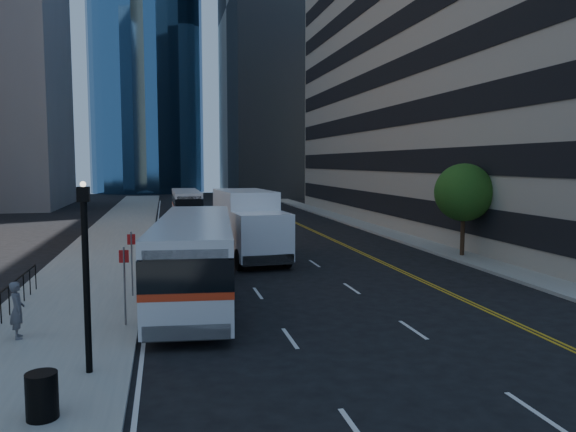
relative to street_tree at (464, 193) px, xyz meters
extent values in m
plane|color=black|center=(-9.00, -8.00, -3.64)|extent=(160.00, 160.00, 0.00)
cube|color=gray|center=(-19.50, 17.00, -3.57)|extent=(5.00, 90.00, 0.15)
cube|color=gray|center=(0.00, 17.00, -3.57)|extent=(2.00, 90.00, 0.15)
cube|color=#9E9384|center=(16.00, 15.00, 8.86)|extent=(30.00, 50.00, 25.00)
cube|color=gray|center=(9.00, 64.00, 26.36)|extent=(30.00, 28.00, 60.00)
cylinder|color=#332114|center=(0.00, 0.00, -2.39)|extent=(0.24, 0.24, 2.20)
sphere|color=#1A4012|center=(0.00, 0.00, 0.01)|extent=(3.20, 3.20, 3.20)
cylinder|color=black|center=(-18.00, -14.00, -1.39)|extent=(0.16, 0.16, 4.20)
cube|color=black|center=(-18.00, -14.00, 0.89)|extent=(0.28, 0.28, 0.36)
cube|color=silver|center=(-15.02, -6.57, -2.72)|extent=(3.77, 12.42, 1.12)
cube|color=red|center=(-15.02, -6.57, -2.06)|extent=(3.79, 12.44, 0.22)
cube|color=black|center=(-15.02, -6.57, -1.50)|extent=(3.79, 12.44, 0.92)
cube|color=silver|center=(-15.02, -6.57, -0.74)|extent=(3.77, 12.42, 0.51)
cylinder|color=black|center=(-16.56, -10.11, -3.13)|extent=(0.40, 1.04, 1.02)
cylinder|color=black|center=(-14.16, -10.33, -3.13)|extent=(0.40, 1.04, 1.02)
cylinder|color=black|center=(-15.91, -3.21, -3.13)|extent=(0.40, 1.04, 1.02)
cylinder|color=black|center=(-13.52, -3.43, -3.13)|extent=(0.40, 1.04, 1.02)
cube|color=white|center=(-14.23, 24.13, -2.85)|extent=(2.44, 10.60, 0.97)
cube|color=#E64315|center=(-14.23, 24.13, -2.28)|extent=(2.46, 10.62, 0.19)
cube|color=black|center=(-14.23, 24.13, -1.79)|extent=(2.46, 10.62, 0.79)
cube|color=white|center=(-14.23, 24.13, -1.13)|extent=(2.44, 10.60, 0.44)
cylinder|color=black|center=(-15.21, 20.95, -3.20)|extent=(0.28, 0.88, 0.88)
cylinder|color=black|center=(-13.16, 20.98, -3.20)|extent=(0.28, 0.88, 0.88)
cylinder|color=black|center=(-15.29, 26.94, -3.20)|extent=(0.28, 0.88, 0.88)
cylinder|color=black|center=(-13.24, 26.97, -3.20)|extent=(0.28, 0.88, 0.88)
cube|color=white|center=(-11.40, -0.70, -2.03)|extent=(2.87, 2.67, 2.34)
cube|color=black|center=(-11.31, -1.75, -1.58)|extent=(2.47, 0.27, 1.23)
cube|color=white|center=(-11.73, 3.19, -1.36)|extent=(3.12, 5.56, 2.90)
cube|color=black|center=(-11.63, 1.97, -3.03)|extent=(2.69, 7.50, 0.28)
cylinder|color=black|center=(-12.60, -1.02, -3.11)|extent=(0.40, 1.09, 1.07)
cylinder|color=black|center=(-10.17, -0.81, -3.11)|extent=(0.40, 1.09, 1.07)
cylinder|color=black|center=(-13.07, 4.53, -3.11)|extent=(0.40, 1.09, 1.07)
cylinder|color=black|center=(-10.64, 4.74, -3.11)|extent=(0.40, 1.09, 1.07)
cylinder|color=black|center=(-18.59, -16.44, -3.02)|extent=(0.83, 0.83, 0.94)
imported|color=#525259|center=(-20.39, -10.73, -2.65)|extent=(0.57, 0.71, 1.69)
camera|label=1|loc=(-16.09, -28.09, 1.64)|focal=35.00mm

